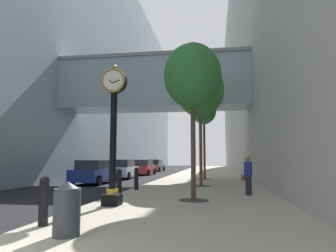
# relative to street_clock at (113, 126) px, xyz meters

# --- Properties ---
(ground_plane) EXTENTS (110.00, 110.00, 0.00)m
(ground_plane) POSITION_rel_street_clock_xyz_m (-0.92, 20.95, -2.72)
(ground_plane) COLOR black
(ground_plane) RESTS_ON ground
(sidewalk_right) EXTENTS (6.78, 80.00, 0.14)m
(sidewalk_right) POSITION_rel_street_clock_xyz_m (2.47, 23.95, -2.65)
(sidewalk_right) COLOR #ADA593
(sidewalk_right) RESTS_ON ground
(building_block_left) EXTENTS (22.97, 80.00, 25.87)m
(building_block_left) POSITION_rel_street_clock_xyz_m (-12.21, 23.84, 10.17)
(building_block_left) COLOR #93A8B7
(building_block_left) RESTS_ON ground
(building_block_right) EXTENTS (9.00, 80.00, 26.80)m
(building_block_right) POSITION_rel_street_clock_xyz_m (10.36, 23.95, 10.68)
(building_block_right) COLOR #B7B2A8
(building_block_right) RESTS_ON ground
(street_clock) EXTENTS (0.84, 0.55, 4.69)m
(street_clock) POSITION_rel_street_clock_xyz_m (0.00, 0.00, 0.00)
(street_clock) COLOR black
(street_clock) RESTS_ON sidewalk_right
(bollard_nearest) EXTENTS (0.22, 0.22, 1.10)m
(bollard_nearest) POSITION_rel_street_clock_xyz_m (-0.52, -3.22, -2.00)
(bollard_nearest) COLOR black
(bollard_nearest) RESTS_ON sidewalk_right
(bollard_third) EXTENTS (0.22, 0.22, 1.10)m
(bollard_third) POSITION_rel_street_clock_xyz_m (-0.52, 2.39, -2.00)
(bollard_third) COLOR black
(bollard_third) RESTS_ON sidewalk_right
(bollard_fourth) EXTENTS (0.22, 0.22, 1.10)m
(bollard_fourth) POSITION_rel_street_clock_xyz_m (-0.52, 5.19, -2.00)
(bollard_fourth) COLOR black
(bollard_fourth) RESTS_ON sidewalk_right
(street_tree_near) EXTENTS (2.18, 2.18, 5.90)m
(street_tree_near) POSITION_rel_street_clock_xyz_m (2.54, 1.61, 2.03)
(street_tree_near) COLOR #333335
(street_tree_near) RESTS_ON sidewalk_right
(street_tree_mid_near) EXTENTS (2.78, 2.78, 7.12)m
(street_tree_mid_near) POSITION_rel_street_clock_xyz_m (2.54, 7.90, 2.92)
(street_tree_mid_near) COLOR #333335
(street_tree_mid_near) RESTS_ON sidewalk_right
(street_tree_mid_far) EXTENTS (1.93, 1.93, 6.42)m
(street_tree_mid_far) POSITION_rel_street_clock_xyz_m (2.54, 14.19, 2.67)
(street_tree_mid_far) COLOR #333335
(street_tree_mid_far) RESTS_ON sidewalk_right
(trash_bin) EXTENTS (0.53, 0.53, 1.05)m
(trash_bin) POSITION_rel_street_clock_xyz_m (0.45, -4.04, -2.04)
(trash_bin) COLOR #383D42
(trash_bin) RESTS_ON sidewalk_right
(pedestrian_walking) EXTENTS (0.50, 0.41, 1.62)m
(pedestrian_walking) POSITION_rel_street_clock_xyz_m (4.69, 3.61, -1.73)
(pedestrian_walking) COLOR #23232D
(pedestrian_walking) RESTS_ON sidewalk_right
(car_red_near) EXTENTS (2.19, 4.41, 1.59)m
(car_red_near) POSITION_rel_street_clock_xyz_m (-4.26, 22.55, -1.94)
(car_red_near) COLOR #AD191E
(car_red_near) RESTS_ON ground
(car_grey_mid) EXTENTS (2.08, 4.63, 1.62)m
(car_grey_mid) POSITION_rel_street_clock_xyz_m (-4.79, 32.38, -1.93)
(car_grey_mid) COLOR slate
(car_grey_mid) RESTS_ON ground
(car_blue_far) EXTENTS (2.15, 4.49, 1.57)m
(car_blue_far) POSITION_rel_street_clock_xyz_m (-4.64, 10.14, -1.95)
(car_blue_far) COLOR navy
(car_blue_far) RESTS_ON ground
(car_white_trailing) EXTENTS (2.05, 4.43, 1.61)m
(car_white_trailing) POSITION_rel_street_clock_xyz_m (-4.43, 15.79, -1.93)
(car_white_trailing) COLOR silver
(car_white_trailing) RESTS_ON ground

